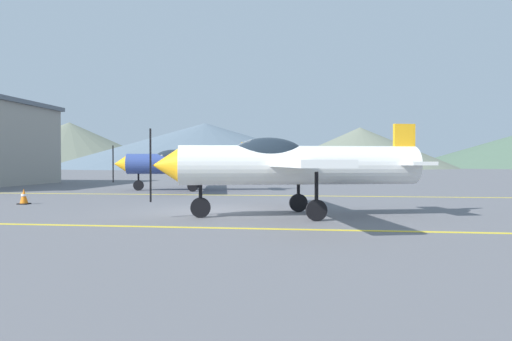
# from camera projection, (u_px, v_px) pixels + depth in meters

# --- Properties ---
(ground_plane) EXTENTS (400.00, 400.00, 0.00)m
(ground_plane) POSITION_uv_depth(u_px,v_px,m) (214.00, 212.00, 14.33)
(ground_plane) COLOR slate
(apron_line_near) EXTENTS (80.00, 0.16, 0.01)m
(apron_line_near) POSITION_uv_depth(u_px,v_px,m) (182.00, 227.00, 10.89)
(apron_line_near) COLOR yellow
(apron_line_near) RESTS_ON ground_plane
(apron_line_far) EXTENTS (80.00, 0.16, 0.01)m
(apron_line_far) POSITION_uv_depth(u_px,v_px,m) (247.00, 195.00, 21.48)
(apron_line_far) COLOR yellow
(apron_line_far) RESTS_ON ground_plane
(airplane_near) EXTENTS (7.91, 8.97, 2.70)m
(airplane_near) POSITION_uv_depth(u_px,v_px,m) (290.00, 164.00, 13.10)
(airplane_near) COLOR white
(airplane_near) RESTS_ON ground_plane
(airplane_mid) EXTENTS (7.90, 9.02, 2.70)m
(airplane_mid) POSITION_uv_depth(u_px,v_px,m) (185.00, 163.00, 25.34)
(airplane_mid) COLOR #33478C
(airplane_mid) RESTS_ON ground_plane
(traffic_cone_front) EXTENTS (0.36, 0.36, 0.59)m
(traffic_cone_front) POSITION_uv_depth(u_px,v_px,m) (24.00, 197.00, 16.93)
(traffic_cone_front) COLOR black
(traffic_cone_front) RESTS_ON ground_plane
(hill_left) EXTENTS (62.20, 62.20, 13.92)m
(hill_left) POSITION_uv_depth(u_px,v_px,m) (69.00, 145.00, 139.98)
(hill_left) COLOR slate
(hill_left) RESTS_ON ground_plane
(hill_centerleft) EXTENTS (86.83, 86.83, 12.90)m
(hill_centerleft) POSITION_uv_depth(u_px,v_px,m) (205.00, 146.00, 131.37)
(hill_centerleft) COLOR slate
(hill_centerleft) RESTS_ON ground_plane
(hill_centerright) EXTENTS (50.04, 50.04, 11.02)m
(hill_centerright) POSITION_uv_depth(u_px,v_px,m) (360.00, 148.00, 122.41)
(hill_centerright) COLOR slate
(hill_centerright) RESTS_ON ground_plane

